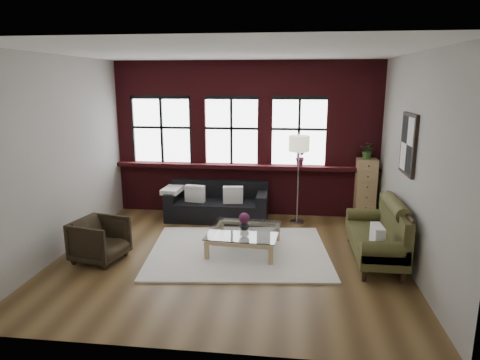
# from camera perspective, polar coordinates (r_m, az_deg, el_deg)

# --- Properties ---
(floor) EXTENTS (5.50, 5.50, 0.00)m
(floor) POSITION_cam_1_polar(r_m,az_deg,el_deg) (7.05, -1.41, -10.23)
(floor) COLOR brown
(floor) RESTS_ON ground
(ceiling) EXTENTS (5.50, 5.50, 0.00)m
(ceiling) POSITION_cam_1_polar(r_m,az_deg,el_deg) (6.49, -1.57, 16.70)
(ceiling) COLOR white
(ceiling) RESTS_ON ground
(wall_back) EXTENTS (5.50, 0.00, 5.50)m
(wall_back) POSITION_cam_1_polar(r_m,az_deg,el_deg) (9.04, 0.80, 5.51)
(wall_back) COLOR #A5A299
(wall_back) RESTS_ON ground
(wall_front) EXTENTS (5.50, 0.00, 5.50)m
(wall_front) POSITION_cam_1_polar(r_m,az_deg,el_deg) (4.19, -6.41, -3.49)
(wall_front) COLOR #A5A299
(wall_front) RESTS_ON ground
(wall_left) EXTENTS (0.00, 5.00, 5.00)m
(wall_left) POSITION_cam_1_polar(r_m,az_deg,el_deg) (7.49, -22.82, 2.91)
(wall_left) COLOR #A5A299
(wall_left) RESTS_ON ground
(wall_right) EXTENTS (0.00, 5.00, 5.00)m
(wall_right) POSITION_cam_1_polar(r_m,az_deg,el_deg) (6.77, 22.25, 1.97)
(wall_right) COLOR #A5A299
(wall_right) RESTS_ON ground
(brick_backwall) EXTENTS (5.50, 0.12, 3.20)m
(brick_backwall) POSITION_cam_1_polar(r_m,az_deg,el_deg) (8.98, 0.76, 5.46)
(brick_backwall) COLOR #501218
(brick_backwall) RESTS_ON floor
(sill_ledge) EXTENTS (5.50, 0.30, 0.08)m
(sill_ledge) POSITION_cam_1_polar(r_m,az_deg,el_deg) (8.98, 0.69, 1.84)
(sill_ledge) COLOR #501218
(sill_ledge) RESTS_ON brick_backwall
(window_left) EXTENTS (1.38, 0.10, 1.50)m
(window_left) POSITION_cam_1_polar(r_m,az_deg,el_deg) (9.33, -10.36, 6.47)
(window_left) COLOR black
(window_left) RESTS_ON brick_backwall
(window_mid) EXTENTS (1.38, 0.10, 1.50)m
(window_mid) POSITION_cam_1_polar(r_m,az_deg,el_deg) (9.01, -1.14, 6.44)
(window_mid) COLOR black
(window_mid) RESTS_ON brick_backwall
(window_right) EXTENTS (1.38, 0.10, 1.50)m
(window_right) POSITION_cam_1_polar(r_m,az_deg,el_deg) (8.92, 7.86, 6.26)
(window_right) COLOR black
(window_right) RESTS_ON brick_backwall
(wall_poster) EXTENTS (0.05, 0.74, 0.94)m
(wall_poster) POSITION_cam_1_polar(r_m,az_deg,el_deg) (7.01, 21.55, 4.45)
(wall_poster) COLOR black
(wall_poster) RESTS_ON wall_right
(shag_rug) EXTENTS (3.14, 2.58, 0.03)m
(shag_rug) POSITION_cam_1_polar(r_m,az_deg,el_deg) (7.22, -0.16, -9.51)
(shag_rug) COLOR white
(shag_rug) RESTS_ON floor
(dark_sofa) EXTENTS (2.05, 0.83, 0.74)m
(dark_sofa) POSITION_cam_1_polar(r_m,az_deg,el_deg) (8.78, -3.05, -2.94)
(dark_sofa) COLOR black
(dark_sofa) RESTS_ON floor
(pillow_a) EXTENTS (0.42, 0.20, 0.34)m
(pillow_a) POSITION_cam_1_polar(r_m,az_deg,el_deg) (8.72, -6.02, -1.82)
(pillow_a) COLOR white
(pillow_a) RESTS_ON dark_sofa
(pillow_b) EXTENTS (0.41, 0.19, 0.34)m
(pillow_b) POSITION_cam_1_polar(r_m,az_deg,el_deg) (8.58, -0.93, -1.99)
(pillow_b) COLOR white
(pillow_b) RESTS_ON dark_sofa
(vintage_settee) EXTENTS (0.79, 1.79, 0.95)m
(vintage_settee) POSITION_cam_1_polar(r_m,az_deg,el_deg) (7.10, 17.60, -6.57)
(vintage_settee) COLOR #45421F
(vintage_settee) RESTS_ON floor
(pillow_settee) EXTENTS (0.15, 0.39, 0.34)m
(pillow_settee) POSITION_cam_1_polar(r_m,az_deg,el_deg) (6.55, 17.83, -7.24)
(pillow_settee) COLOR white
(pillow_settee) RESTS_ON vintage_settee
(armchair) EXTENTS (0.88, 0.87, 0.68)m
(armchair) POSITION_cam_1_polar(r_m,az_deg,el_deg) (7.17, -18.18, -7.60)
(armchair) COLOR black
(armchair) RESTS_ON floor
(coffee_table) EXTENTS (1.22, 1.22, 0.38)m
(coffee_table) POSITION_cam_1_polar(r_m,az_deg,el_deg) (7.23, 0.57, -8.08)
(coffee_table) COLOR tan
(coffee_table) RESTS_ON shag_rug
(vase) EXTENTS (0.20, 0.20, 0.17)m
(vase) POSITION_cam_1_polar(r_m,az_deg,el_deg) (7.13, 0.58, -6.03)
(vase) COLOR #B2B2B2
(vase) RESTS_ON coffee_table
(flowers) EXTENTS (0.18, 0.18, 0.18)m
(flowers) POSITION_cam_1_polar(r_m,az_deg,el_deg) (7.10, 0.58, -5.12)
(flowers) COLOR #602146
(flowers) RESTS_ON vase
(drawer_chest) EXTENTS (0.39, 0.39, 1.28)m
(drawer_chest) POSITION_cam_1_polar(r_m,az_deg,el_deg) (9.03, 16.35, -1.25)
(drawer_chest) COLOR tan
(drawer_chest) RESTS_ON floor
(potted_plant_top) EXTENTS (0.38, 0.35, 0.34)m
(potted_plant_top) POSITION_cam_1_polar(r_m,az_deg,el_deg) (8.87, 16.69, 3.81)
(potted_plant_top) COLOR #2D5923
(potted_plant_top) RESTS_ON drawer_chest
(floor_lamp) EXTENTS (0.40, 0.40, 1.91)m
(floor_lamp) POSITION_cam_1_polar(r_m,az_deg,el_deg) (8.51, 7.75, 0.49)
(floor_lamp) COLOR #A5A5A8
(floor_lamp) RESTS_ON floor
(sill_plant) EXTENTS (0.26, 0.23, 0.39)m
(sill_plant) POSITION_cam_1_polar(r_m,az_deg,el_deg) (8.86, 8.13, 3.10)
(sill_plant) COLOR #602146
(sill_plant) RESTS_ON sill_ledge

